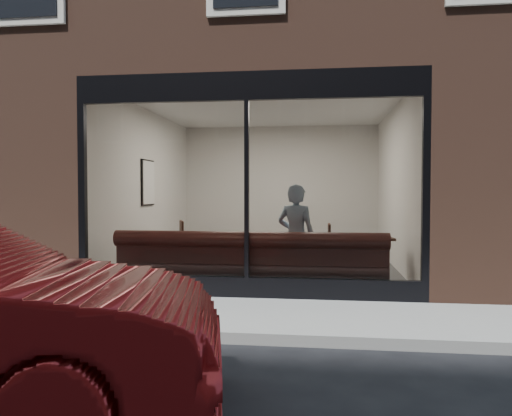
# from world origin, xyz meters

# --- Properties ---
(ground) EXTENTS (120.00, 120.00, 0.00)m
(ground) POSITION_xyz_m (0.00, 0.00, 0.00)
(ground) COLOR black
(ground) RESTS_ON ground
(sidewalk_near) EXTENTS (40.00, 2.00, 0.01)m
(sidewalk_near) POSITION_xyz_m (0.00, 1.00, 0.01)
(sidewalk_near) COLOR gray
(sidewalk_near) RESTS_ON ground
(kerb_near) EXTENTS (40.00, 0.10, 0.12)m
(kerb_near) POSITION_xyz_m (0.00, -0.05, 0.06)
(kerb_near) COLOR gray
(kerb_near) RESTS_ON ground
(host_building_pier_left) EXTENTS (2.50, 12.00, 3.20)m
(host_building_pier_left) POSITION_xyz_m (-3.75, 8.00, 1.60)
(host_building_pier_left) COLOR brown
(host_building_pier_left) RESTS_ON ground
(host_building_pier_right) EXTENTS (2.50, 12.00, 3.20)m
(host_building_pier_right) POSITION_xyz_m (3.75, 8.00, 1.60)
(host_building_pier_right) COLOR brown
(host_building_pier_right) RESTS_ON ground
(host_building_backfill) EXTENTS (5.00, 6.00, 3.20)m
(host_building_backfill) POSITION_xyz_m (0.00, 11.00, 1.60)
(host_building_backfill) COLOR brown
(host_building_backfill) RESTS_ON ground
(cafe_floor) EXTENTS (6.00, 6.00, 0.00)m
(cafe_floor) POSITION_xyz_m (0.00, 5.00, 0.02)
(cafe_floor) COLOR #2D2D30
(cafe_floor) RESTS_ON ground
(cafe_ceiling) EXTENTS (6.00, 6.00, 0.00)m
(cafe_ceiling) POSITION_xyz_m (0.00, 5.00, 3.19)
(cafe_ceiling) COLOR white
(cafe_ceiling) RESTS_ON host_building_upper
(cafe_wall_back) EXTENTS (5.00, 0.00, 5.00)m
(cafe_wall_back) POSITION_xyz_m (0.00, 7.99, 1.60)
(cafe_wall_back) COLOR silver
(cafe_wall_back) RESTS_ON ground
(cafe_wall_left) EXTENTS (0.00, 6.00, 6.00)m
(cafe_wall_left) POSITION_xyz_m (-2.49, 5.00, 1.60)
(cafe_wall_left) COLOR silver
(cafe_wall_left) RESTS_ON ground
(cafe_wall_right) EXTENTS (0.00, 6.00, 6.00)m
(cafe_wall_right) POSITION_xyz_m (2.49, 5.00, 1.60)
(cafe_wall_right) COLOR silver
(cafe_wall_right) RESTS_ON ground
(storefront_kick) EXTENTS (5.00, 0.10, 0.30)m
(storefront_kick) POSITION_xyz_m (0.00, 2.05, 0.15)
(storefront_kick) COLOR black
(storefront_kick) RESTS_ON ground
(storefront_header) EXTENTS (5.00, 0.10, 0.40)m
(storefront_header) POSITION_xyz_m (0.00, 2.05, 3.00)
(storefront_header) COLOR black
(storefront_header) RESTS_ON host_building_upper
(storefront_mullion) EXTENTS (0.06, 0.10, 2.50)m
(storefront_mullion) POSITION_xyz_m (0.00, 2.05, 1.55)
(storefront_mullion) COLOR black
(storefront_mullion) RESTS_ON storefront_kick
(storefront_glass) EXTENTS (4.80, 0.00, 4.80)m
(storefront_glass) POSITION_xyz_m (0.00, 2.02, 1.55)
(storefront_glass) COLOR white
(storefront_glass) RESTS_ON storefront_kick
(banquette) EXTENTS (4.00, 0.55, 0.45)m
(banquette) POSITION_xyz_m (0.00, 2.45, 0.23)
(banquette) COLOR #3D1617
(banquette) RESTS_ON cafe_floor
(person) EXTENTS (0.68, 0.55, 1.63)m
(person) POSITION_xyz_m (0.67, 2.73, 0.81)
(person) COLOR #9BB8D1
(person) RESTS_ON cafe_floor
(cafe_table_left) EXTENTS (0.73, 0.73, 0.04)m
(cafe_table_left) POSITION_xyz_m (-1.58, 3.00, 0.74)
(cafe_table_left) COLOR black
(cafe_table_left) RESTS_ON cafe_floor
(cafe_table_right) EXTENTS (0.67, 0.67, 0.04)m
(cafe_table_right) POSITION_xyz_m (1.91, 3.52, 0.74)
(cafe_table_right) COLOR black
(cafe_table_right) RESTS_ON cafe_floor
(cafe_chair_left) EXTENTS (0.59, 0.59, 0.04)m
(cafe_chair_left) POSITION_xyz_m (-1.79, 4.31, 0.24)
(cafe_chair_left) COLOR black
(cafe_chair_left) RESTS_ON cafe_floor
(cafe_chair_right) EXTENTS (0.47, 0.47, 0.04)m
(cafe_chair_right) POSITION_xyz_m (1.00, 3.87, 0.24)
(cafe_chair_right) COLOR black
(cafe_chair_right) RESTS_ON cafe_floor
(wall_poster) EXTENTS (0.02, 0.66, 0.87)m
(wall_poster) POSITION_xyz_m (-2.45, 4.91, 1.69)
(wall_poster) COLOR white
(wall_poster) RESTS_ON cafe_wall_left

